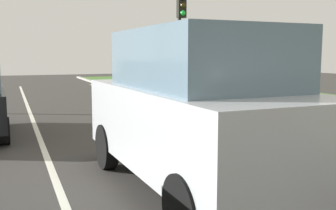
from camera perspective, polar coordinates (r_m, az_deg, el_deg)
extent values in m
plane|color=#383533|center=(10.22, -14.14, -3.92)|extent=(60.00, 60.00, 0.00)
cube|color=silver|center=(10.15, -18.06, -4.12)|extent=(0.12, 32.00, 0.01)
cube|color=silver|center=(11.25, 4.36, -2.69)|extent=(0.12, 32.00, 0.01)
cube|color=#47752D|center=(14.09, 22.57, -1.11)|extent=(9.00, 48.00, 0.06)
cube|color=#9E9B93|center=(11.47, 6.61, -2.24)|extent=(0.24, 48.00, 0.12)
cube|color=#B7BABF|center=(5.70, 3.73, -2.97)|extent=(2.05, 4.56, 1.10)
cube|color=slate|center=(5.47, 4.54, 6.61)|extent=(1.79, 2.75, 0.80)
cylinder|color=black|center=(6.91, -8.75, -5.89)|extent=(0.25, 0.77, 0.76)
cylinder|color=black|center=(7.53, 4.25, -4.72)|extent=(0.25, 0.77, 0.76)
cylinder|color=black|center=(4.15, 2.62, -14.81)|extent=(0.25, 0.77, 0.76)
cylinder|color=black|center=(5.12, 20.77, -10.94)|extent=(0.25, 0.77, 0.76)
cylinder|color=black|center=(11.79, -22.65, -1.32)|extent=(0.24, 0.61, 0.60)
cylinder|color=black|center=(9.30, -22.41, -3.46)|extent=(0.24, 0.61, 0.60)
cylinder|color=#2D2D2D|center=(15.68, 1.62, 8.47)|extent=(0.14, 0.14, 4.56)
cube|color=black|center=(15.61, 1.94, 14.02)|extent=(0.32, 0.24, 0.90)
sphere|color=#382B0C|center=(15.49, 2.14, 14.07)|extent=(0.20, 0.20, 0.20)
sphere|color=green|center=(15.46, 2.14, 13.04)|extent=(0.20, 0.20, 0.20)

